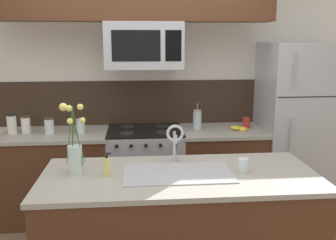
{
  "coord_description": "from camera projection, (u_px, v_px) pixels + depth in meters",
  "views": [
    {
      "loc": [
        -0.09,
        -2.82,
        1.84
      ],
      "look_at": [
        0.18,
        0.27,
        1.16
      ],
      "focal_mm": 40.0,
      "sensor_mm": 36.0,
      "label": 1
    }
  ],
  "objects": [
    {
      "name": "stove_range",
      "position": [
        145.0,
        172.0,
        3.92
      ],
      "size": [
        0.76,
        0.64,
        0.93
      ],
      "color": "#A8AAAF",
      "rests_on": "ground"
    },
    {
      "name": "back_counter_right",
      "position": [
        221.0,
        171.0,
        3.99
      ],
      "size": [
        0.88,
        0.65,
        0.91
      ],
      "color": "#4C2B19",
      "rests_on": "ground"
    },
    {
      "name": "back_counter_left",
      "position": [
        58.0,
        176.0,
        3.84
      ],
      "size": [
        1.06,
        0.65,
        0.91
      ],
      "color": "#4C2B19",
      "rests_on": "ground"
    },
    {
      "name": "coffee_tin",
      "position": [
        246.0,
        123.0,
        3.95
      ],
      "size": [
        0.08,
        0.08,
        0.11
      ],
      "primitive_type": "cylinder",
      "color": "#B22D23",
      "rests_on": "back_counter_right"
    },
    {
      "name": "splash_band",
      "position": [
        144.0,
        103.0,
        4.09
      ],
      "size": [
        3.68,
        0.01,
        0.48
      ],
      "primitive_type": "cube",
      "color": "#332319",
      "rests_on": "rear_partition"
    },
    {
      "name": "storage_jar_short",
      "position": [
        49.0,
        126.0,
        3.69
      ],
      "size": [
        0.09,
        0.09,
        0.16
      ],
      "color": "silver",
      "rests_on": "back_counter_left"
    },
    {
      "name": "drinking_glass",
      "position": [
        243.0,
        165.0,
        2.64
      ],
      "size": [
        0.07,
        0.07,
        0.1
      ],
      "color": "silver",
      "rests_on": "island_counter"
    },
    {
      "name": "storage_jar_squat",
      "position": [
        81.0,
        126.0,
        3.72
      ],
      "size": [
        0.08,
        0.08,
        0.15
      ],
      "color": "silver",
      "rests_on": "back_counter_left"
    },
    {
      "name": "kitchen_sink",
      "position": [
        178.0,
        183.0,
        2.64
      ],
      "size": [
        0.76,
        0.44,
        0.16
      ],
      "color": "#ADAFB5",
      "rests_on": "island_counter"
    },
    {
      "name": "microwave",
      "position": [
        144.0,
        45.0,
        3.62
      ],
      "size": [
        0.74,
        0.4,
        0.44
      ],
      "color": "#A8AAAF"
    },
    {
      "name": "banana_bunch",
      "position": [
        240.0,
        128.0,
        3.84
      ],
      "size": [
        0.19,
        0.16,
        0.08
      ],
      "color": "yellow",
      "rests_on": "back_counter_right"
    },
    {
      "name": "island_counter",
      "position": [
        179.0,
        232.0,
        2.72
      ],
      "size": [
        1.94,
        0.84,
        0.91
      ],
      "color": "#4C2B19",
      "rests_on": "ground"
    },
    {
      "name": "sink_faucet",
      "position": [
        175.0,
        138.0,
        2.79
      ],
      "size": [
        0.14,
        0.14,
        0.31
      ],
      "color": "#B7BABF",
      "rests_on": "island_counter"
    },
    {
      "name": "flower_vase",
      "position": [
        75.0,
        153.0,
        2.61
      ],
      "size": [
        0.17,
        0.12,
        0.5
      ],
      "color": "silver",
      "rests_on": "island_counter"
    },
    {
      "name": "dish_soap_bottle",
      "position": [
        107.0,
        166.0,
        2.57
      ],
      "size": [
        0.06,
        0.05,
        0.16
      ],
      "color": "#DBCC75",
      "rests_on": "island_counter"
    },
    {
      "name": "storage_jar_tall",
      "position": [
        12.0,
        124.0,
        3.69
      ],
      "size": [
        0.09,
        0.09,
        0.2
      ],
      "color": "silver",
      "rests_on": "back_counter_left"
    },
    {
      "name": "storage_jar_medium",
      "position": [
        26.0,
        124.0,
        3.74
      ],
      "size": [
        0.09,
        0.09,
        0.17
      ],
      "color": "silver",
      "rests_on": "back_counter_left"
    },
    {
      "name": "refrigerator",
      "position": [
        297.0,
        128.0,
        3.98
      ],
      "size": [
        0.8,
        0.74,
        1.8
      ],
      "color": "#A8AAAF",
      "rests_on": "ground"
    },
    {
      "name": "rear_partition",
      "position": [
        171.0,
        88.0,
        4.13
      ],
      "size": [
        5.2,
        0.1,
        2.6
      ],
      "primitive_type": "cube",
      "color": "silver",
      "rests_on": "ground"
    },
    {
      "name": "french_press",
      "position": [
        197.0,
        119.0,
        3.91
      ],
      "size": [
        0.09,
        0.09,
        0.27
      ],
      "color": "silver",
      "rests_on": "back_counter_right"
    }
  ]
}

